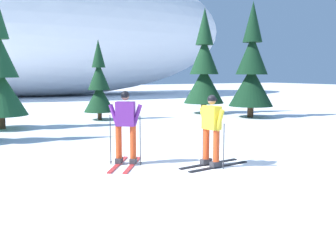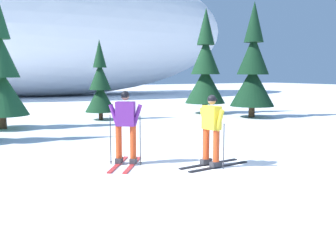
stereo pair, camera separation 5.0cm
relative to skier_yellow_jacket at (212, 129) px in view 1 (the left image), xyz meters
name	(u,v)px [view 1 (the left image)]	position (x,y,z in m)	size (l,w,h in m)	color
ground_plane	(216,167)	(0.04, -0.13, -0.89)	(120.00, 120.00, 0.00)	white
skier_yellow_jacket	(212,129)	(0.00, 0.00, 0.00)	(1.82, 0.82, 1.69)	black
skier_purple_jacket	(126,126)	(-1.67, 1.18, 0.05)	(1.35, 1.63, 1.78)	red
pine_tree_center_right	(99,87)	(0.87, 10.20, 0.68)	(1.44, 1.44, 3.74)	#47301E
pine_tree_right	(204,70)	(6.84, 10.23, 1.47)	(2.18, 2.18, 5.64)	#47301E
pine_tree_far_right	(252,70)	(7.78, 7.49, 1.47)	(2.17, 2.17, 5.63)	#47301E
snow_ridge_background	(47,24)	(3.23, 31.07, 5.86)	(37.97, 15.06, 13.50)	white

